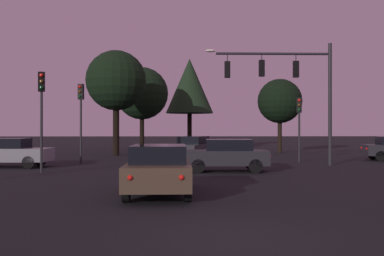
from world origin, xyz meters
The scene contains 13 objects.
ground_plane centered at (0.00, 24.50, 0.00)m, with size 168.00×168.00×0.00m, color black.
traffic_signal_mast_arm centered at (5.05, 15.96, 4.71)m, with size 6.96×0.40×6.72m.
traffic_light_corner_left centered at (-7.33, 12.39, 3.26)m, with size 0.35×0.38×4.62m.
traffic_light_corner_right centered at (6.18, 18.07, 2.76)m, with size 0.36×0.38×3.88m.
traffic_light_median centered at (-6.69, 17.70, 3.25)m, with size 0.35×0.38×4.61m.
car_nearside_lane centered at (-1.70, 5.59, 0.80)m, with size 1.90×4.57×1.52m.
car_crossing_left centered at (-10.08, 15.40, 0.80)m, with size 4.62×2.05×1.52m.
car_crossing_right centered at (1.21, 12.74, 0.79)m, with size 4.10×1.97×1.52m.
car_parked_lot centered at (-0.05, 21.39, 0.80)m, with size 3.26×4.83×1.52m.
tree_behind_sign centered at (7.50, 28.60, 4.31)m, with size 3.71×3.71×6.19m.
tree_left_far centered at (0.23, 37.97, 6.46)m, with size 4.96×4.96×9.35m.
tree_center_horizon centered at (-5.71, 25.48, 5.63)m, with size 4.55×4.55×7.94m.
tree_right_cluster centered at (-4.33, 32.87, 5.27)m, with size 4.84×4.84×7.71m.
Camera 1 is at (-1.16, -8.03, 2.02)m, focal length 41.33 mm.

